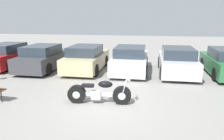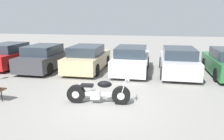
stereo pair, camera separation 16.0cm
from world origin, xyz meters
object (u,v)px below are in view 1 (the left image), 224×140
motorcycle (98,93)px  parked_car_red (9,56)px  parked_car_white (130,60)px  parked_car_dark_grey (44,58)px  parked_car_silver (177,61)px  parked_car_champagne (87,59)px

motorcycle → parked_car_red: size_ratio=0.54×
parked_car_white → motorcycle: bearing=-98.1°
parked_car_dark_grey → parked_car_white: same height
parked_car_red → parked_car_silver: same height
motorcycle → parked_car_silver: parked_car_silver is taller
parked_car_champagne → parked_car_white: (2.56, 0.08, 0.00)m
motorcycle → parked_car_white: 4.99m
motorcycle → parked_car_silver: size_ratio=0.54×
parked_car_red → parked_car_champagne: bearing=-1.7°
parked_car_red → parked_car_dark_grey: size_ratio=1.00×
parked_car_dark_grey → parked_car_white: 5.12m
parked_car_dark_grey → parked_car_champagne: bearing=5.1°
motorcycle → parked_car_silver: (3.25, 4.93, 0.28)m
parked_car_white → parked_car_dark_grey: bearing=-176.5°
motorcycle → parked_car_silver: bearing=56.6°
parked_car_champagne → parked_car_silver: bearing=0.9°
parked_car_dark_grey → parked_car_champagne: (2.56, 0.23, 0.00)m
parked_car_white → parked_car_silver: bearing=-0.0°
parked_car_dark_grey → parked_car_silver: 7.67m
parked_car_white → parked_car_silver: same height
parked_car_red → parked_car_champagne: 5.11m
motorcycle → parked_car_red: parked_car_red is taller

